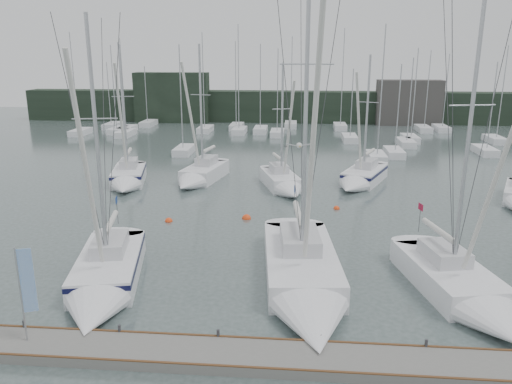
% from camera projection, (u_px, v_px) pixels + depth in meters
% --- Properties ---
extents(ground, '(160.00, 160.00, 0.00)m').
position_uv_depth(ground, '(274.00, 299.00, 23.48)').
color(ground, '#43524E').
rests_on(ground, ground).
extents(dock, '(24.00, 2.00, 0.40)m').
position_uv_depth(dock, '(267.00, 358.00, 18.63)').
color(dock, slate).
rests_on(dock, ground).
extents(far_treeline, '(90.00, 4.00, 5.00)m').
position_uv_depth(far_treeline, '(294.00, 107.00, 82.25)').
color(far_treeline, black).
rests_on(far_treeline, ground).
extents(far_building_left, '(12.00, 3.00, 8.00)m').
position_uv_depth(far_building_left, '(172.00, 98.00, 81.62)').
color(far_building_left, black).
rests_on(far_building_left, ground).
extents(far_building_right, '(10.00, 3.00, 7.00)m').
position_uv_depth(far_building_right, '(409.00, 103.00, 78.53)').
color(far_building_right, '#423F3C').
rests_on(far_building_right, ground).
extents(mast_forest, '(60.89, 28.13, 14.90)m').
position_uv_depth(mast_forest, '(287.00, 134.00, 67.68)').
color(mast_forest, white).
rests_on(mast_forest, ground).
extents(sailboat_near_left, '(4.96, 10.40, 13.92)m').
position_uv_depth(sailboat_near_left, '(103.00, 282.00, 23.82)').
color(sailboat_near_left, white).
rests_on(sailboat_near_left, ground).
extents(sailboat_near_center, '(4.66, 12.91, 18.18)m').
position_uv_depth(sailboat_near_center, '(306.00, 286.00, 23.36)').
color(sailboat_near_center, white).
rests_on(sailboat_near_center, ground).
extents(sailboat_near_right, '(4.97, 9.91, 15.20)m').
position_uv_depth(sailboat_near_right, '(469.00, 295.00, 22.62)').
color(sailboat_near_right, white).
rests_on(sailboat_near_right, ground).
extents(sailboat_mid_a, '(4.28, 8.15, 12.65)m').
position_uv_depth(sailboat_mid_a, '(127.00, 179.00, 43.04)').
color(sailboat_mid_a, white).
rests_on(sailboat_mid_a, ground).
extents(sailboat_mid_b, '(4.18, 8.39, 12.72)m').
position_uv_depth(sailboat_mid_b, '(198.00, 177.00, 43.97)').
color(sailboat_mid_b, white).
rests_on(sailboat_mid_b, ground).
extents(sailboat_mid_c, '(4.50, 7.94, 11.12)m').
position_uv_depth(sailboat_mid_c, '(284.00, 184.00, 41.57)').
color(sailboat_mid_c, white).
rests_on(sailboat_mid_c, ground).
extents(sailboat_mid_d, '(5.67, 8.59, 11.88)m').
position_uv_depth(sailboat_mid_d, '(360.00, 179.00, 43.16)').
color(sailboat_mid_d, white).
rests_on(sailboat_mid_d, ground).
extents(buoy_a, '(0.62, 0.62, 0.62)m').
position_uv_depth(buoy_a, '(247.00, 219.00, 34.77)').
color(buoy_a, '#F64415').
rests_on(buoy_a, ground).
extents(buoy_b, '(0.47, 0.47, 0.47)m').
position_uv_depth(buoy_b, '(337.00, 209.00, 36.94)').
color(buoy_b, '#F64415').
rests_on(buoy_b, ground).
extents(buoy_c, '(0.52, 0.52, 0.52)m').
position_uv_depth(buoy_c, '(169.00, 221.00, 34.20)').
color(buoy_c, '#F64415').
rests_on(buoy_c, ground).
extents(dock_banner, '(0.56, 0.24, 3.89)m').
position_uv_depth(dock_banner, '(25.00, 286.00, 18.82)').
color(dock_banner, '#AAADB2').
rests_on(dock_banner, dock).
extents(seagull, '(1.13, 0.52, 0.22)m').
position_uv_depth(seagull, '(299.00, 145.00, 20.60)').
color(seagull, silver).
rests_on(seagull, ground).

